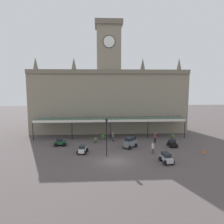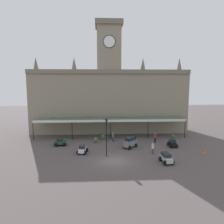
{
  "view_description": "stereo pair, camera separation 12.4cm",
  "coord_description": "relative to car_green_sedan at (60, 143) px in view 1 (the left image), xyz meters",
  "views": [
    {
      "loc": [
        -1.9,
        -27.55,
        10.43
      ],
      "look_at": [
        0.0,
        5.91,
        5.8
      ],
      "focal_mm": 34.7,
      "sensor_mm": 36.0,
      "label": 1
    },
    {
      "loc": [
        -1.78,
        -27.56,
        10.43
      ],
      "look_at": [
        0.0,
        5.91,
        5.8
      ],
      "focal_mm": 34.7,
      "sensor_mm": 36.0,
      "label": 2
    }
  ],
  "objects": [
    {
      "name": "planter_near_kerb",
      "position": [
        7.09,
        3.24,
        -0.01
      ],
      "size": [
        0.6,
        0.6,
        0.96
      ],
      "color": "#47423D",
      "rests_on": "ground"
    },
    {
      "name": "pedestrian_near_entrance",
      "position": [
        8.9,
        2.15,
        0.41
      ],
      "size": [
        0.34,
        0.34,
        1.67
      ],
      "color": "#3F384C",
      "rests_on": "ground"
    },
    {
      "name": "pedestrian_beside_cars",
      "position": [
        16.17,
        1.09,
        0.41
      ],
      "size": [
        0.37,
        0.34,
        1.67
      ],
      "color": "black",
      "rests_on": "ground"
    },
    {
      "name": "car_black_sedan",
      "position": [
        18.4,
        -1.49,
        0.0
      ],
      "size": [
        1.62,
        2.11,
        1.19
      ],
      "color": "black",
      "rests_on": "ground"
    },
    {
      "name": "victorian_lamppost",
      "position": [
        7.51,
        -5.63,
        2.92
      ],
      "size": [
        0.3,
        0.3,
        5.58
      ],
      "color": "black",
      "rests_on": "ground"
    },
    {
      "name": "car_grey_van",
      "position": [
        11.42,
        -1.75,
        0.3
      ],
      "size": [
        2.51,
        2.52,
        1.77
      ],
      "color": "slate",
      "rests_on": "ground"
    },
    {
      "name": "car_green_sedan",
      "position": [
        0.0,
        0.0,
        0.0
      ],
      "size": [
        2.13,
        1.66,
        1.19
      ],
      "color": "#1E512D",
      "rests_on": "ground"
    },
    {
      "name": "ground_plane",
      "position": [
        8.49,
        -7.56,
        -0.5
      ],
      "size": [
        140.0,
        140.0,
        0.0
      ],
      "primitive_type": "plane",
      "color": "#514848"
    },
    {
      "name": "entrance_canopy",
      "position": [
        8.49,
        5.17,
        3.06
      ],
      "size": [
        28.19,
        3.26,
        3.7
      ],
      "color": "#38564C",
      "rests_on": "ground"
    },
    {
      "name": "planter_forecourt_centre",
      "position": [
        5.79,
        1.38,
        -0.01
      ],
      "size": [
        0.6,
        0.6,
        0.96
      ],
      "color": "#47423D",
      "rests_on": "ground"
    },
    {
      "name": "station_building",
      "position": [
        8.49,
        10.94,
        6.85
      ],
      "size": [
        32.03,
        7.1,
        22.59
      ],
      "color": "gray",
      "rests_on": "ground"
    },
    {
      "name": "planter_by_canopy",
      "position": [
        19.91,
        2.73,
        -0.01
      ],
      "size": [
        0.6,
        0.6,
        0.96
      ],
      "color": "#47423D",
      "rests_on": "ground"
    },
    {
      "name": "pedestrian_crossing_forecourt",
      "position": [
        14.3,
        -4.9,
        0.41
      ],
      "size": [
        0.36,
        0.34,
        1.67
      ],
      "color": "brown",
      "rests_on": "ground"
    },
    {
      "name": "car_white_sedan",
      "position": [
        3.98,
        -4.03,
        0.0
      ],
      "size": [
        1.67,
        2.14,
        1.19
      ],
      "color": "silver",
      "rests_on": "ground"
    },
    {
      "name": "traffic_cone",
      "position": [
        22.02,
        -5.07,
        -0.17
      ],
      "size": [
        0.4,
        0.4,
        0.66
      ],
      "primitive_type": "cone",
      "color": "orange",
      "rests_on": "ground"
    },
    {
      "name": "car_silver_estate",
      "position": [
        15.22,
        -8.48,
        0.06
      ],
      "size": [
        1.72,
        2.34,
        1.27
      ],
      "color": "#B2B5BA",
      "rests_on": "ground"
    }
  ]
}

